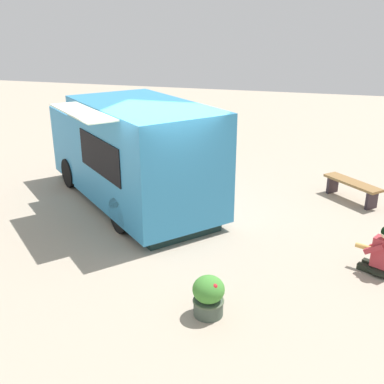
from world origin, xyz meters
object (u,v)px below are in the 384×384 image
object	(u,v)px
person_customer	(382,255)
plaza_bench	(352,186)
planter_flowering_near	(208,296)
food_truck	(131,155)

from	to	relation	value
person_customer	plaza_bench	world-z (taller)	person_customer
person_customer	planter_flowering_near	distance (m)	3.26
food_truck	planter_flowering_near	distance (m)	4.89
food_truck	planter_flowering_near	size ratio (longest dim) A/B	8.58
person_customer	planter_flowering_near	xyz separation A→B (m)	(2.59, 1.98, -0.04)
person_customer	planter_flowering_near	size ratio (longest dim) A/B	1.43
food_truck	plaza_bench	xyz separation A→B (m)	(-5.08, -1.55, -0.83)
food_truck	person_customer	world-z (taller)	food_truck
planter_flowering_near	plaza_bench	distance (m)	5.87
plaza_bench	person_customer	bearing A→B (deg)	96.09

